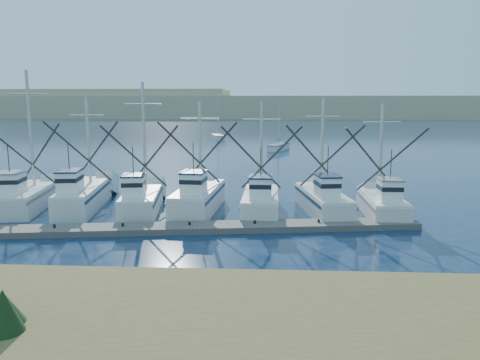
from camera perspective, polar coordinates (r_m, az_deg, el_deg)
name	(u,v)px	position (r m, az deg, el deg)	size (l,w,h in m)	color
ground	(288,267)	(22.84, 5.82, -10.47)	(500.00, 500.00, 0.00)	#0C1D37
floating_dock	(190,228)	(28.77, -6.17, -5.83)	(28.43, 1.90, 0.38)	#65605A
dune_ridge	(268,107)	(231.45, 3.48, 8.91)	(360.00, 60.00, 10.00)	tan
trawler_fleet	(186,199)	(33.40, -6.61, -2.31)	(28.53, 8.95, 10.04)	silver
sailboat_near	(279,147)	(75.45, 4.72, 4.01)	(3.78, 6.47, 8.10)	silver
sailboat_far	(218,137)	(96.08, -2.72, 5.24)	(3.41, 6.49, 8.10)	silver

